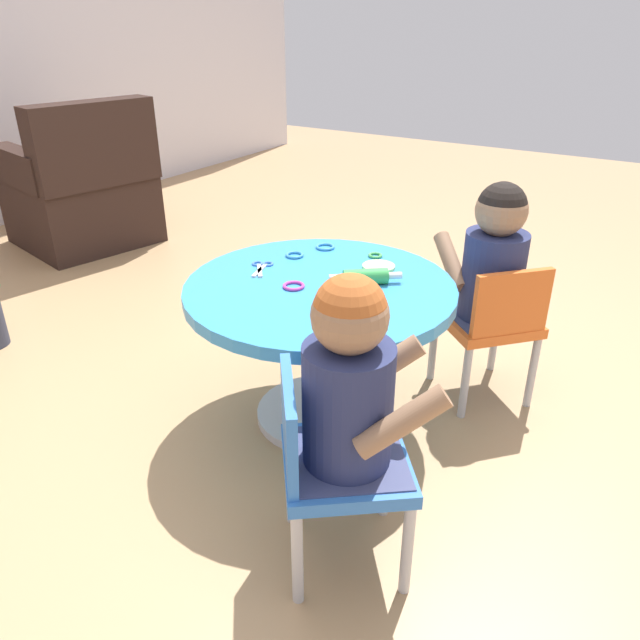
% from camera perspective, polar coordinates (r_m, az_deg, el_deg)
% --- Properties ---
extents(ground_plane, '(10.00, 10.00, 0.00)m').
position_cam_1_polar(ground_plane, '(2.17, -0.00, -8.98)').
color(ground_plane, tan).
extents(craft_table, '(0.86, 0.86, 0.51)m').
position_cam_1_polar(craft_table, '(1.97, -0.00, 0.03)').
color(craft_table, silver).
rests_on(craft_table, ground).
extents(child_chair_left, '(0.42, 0.42, 0.54)m').
position_cam_1_polar(child_chair_left, '(1.50, 1.13, -13.17)').
color(child_chair_left, '#B7B7BC').
rests_on(child_chair_left, ground).
extents(seated_child_left, '(0.42, 0.44, 0.51)m').
position_cam_1_polar(seated_child_left, '(1.37, 2.88, -5.77)').
color(seated_child_left, '#3F4772').
rests_on(seated_child_left, ground).
extents(child_chair_right, '(0.42, 0.42, 0.54)m').
position_cam_1_polar(child_chair_right, '(2.20, 15.77, -0.23)').
color(child_chair_right, '#B7B7BC').
rests_on(child_chair_right, ground).
extents(seated_child_right, '(0.43, 0.44, 0.51)m').
position_cam_1_polar(seated_child_right, '(2.14, 16.00, 5.65)').
color(seated_child_right, '#3F4772').
rests_on(seated_child_right, ground).
extents(armchair_dark, '(0.84, 0.85, 0.85)m').
position_cam_1_polar(armchair_dark, '(3.94, -21.27, 11.00)').
color(armchair_dark, black).
rests_on(armchair_dark, ground).
extents(rolling_pin, '(0.16, 0.20, 0.05)m').
position_cam_1_polar(rolling_pin, '(1.91, 4.29, 4.08)').
color(rolling_pin, green).
rests_on(rolling_pin, craft_table).
extents(craft_scissors, '(0.14, 0.11, 0.01)m').
position_cam_1_polar(craft_scissors, '(2.05, -5.52, 4.99)').
color(craft_scissors, silver).
rests_on(craft_scissors, craft_table).
extents(playdough_blob_0, '(0.11, 0.11, 0.01)m').
position_cam_1_polar(playdough_blob_0, '(2.05, 5.51, 4.99)').
color(playdough_blob_0, '#B2E58C').
rests_on(playdough_blob_0, craft_table).
extents(cookie_cutter_0, '(0.07, 0.07, 0.01)m').
position_cam_1_polar(cookie_cutter_0, '(2.22, 0.49, 6.88)').
color(cookie_cutter_0, '#3F99D8').
rests_on(cookie_cutter_0, craft_table).
extents(cookie_cutter_1, '(0.05, 0.05, 0.01)m').
position_cam_1_polar(cookie_cutter_1, '(2.15, 5.20, 6.06)').
color(cookie_cutter_1, '#4CB259').
rests_on(cookie_cutter_1, craft_table).
extents(cookie_cutter_2, '(0.06, 0.06, 0.01)m').
position_cam_1_polar(cookie_cutter_2, '(2.14, -2.40, 6.11)').
color(cookie_cutter_2, '#3F99D8').
rests_on(cookie_cutter_2, craft_table).
extents(cookie_cutter_3, '(0.07, 0.07, 0.01)m').
position_cam_1_polar(cookie_cutter_3, '(1.89, -2.48, 3.22)').
color(cookie_cutter_3, '#D83FA5').
rests_on(cookie_cutter_3, craft_table).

